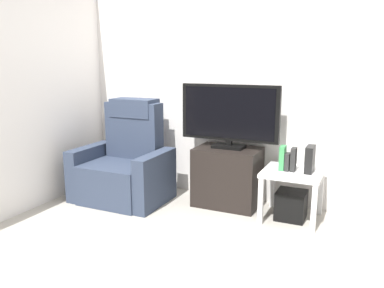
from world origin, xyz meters
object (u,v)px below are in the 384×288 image
object	(u,v)px
television	(229,115)
recliner_armchair	(125,165)
book_rightmost	(293,160)
tv_stand	(227,177)
game_console	(310,159)
book_leftmost	(283,158)
book_middle	(288,162)
subwoofer_box	(291,205)
side_table	(293,178)

from	to	relation	value
television	recliner_armchair	bearing A→B (deg)	-165.34
recliner_armchair	book_rightmost	xyz separation A→B (m)	(1.78, 0.15, 0.22)
tv_stand	recliner_armchair	distance (m)	1.13
tv_stand	game_console	distance (m)	0.88
book_rightmost	tv_stand	bearing A→B (deg)	170.36
book_leftmost	book_rightmost	bearing A→B (deg)	0.00
tv_stand	book_rightmost	xyz separation A→B (m)	(0.69, -0.12, 0.28)
book_leftmost	book_middle	size ratio (longest dim) A/B	1.39
subwoofer_box	book_leftmost	size ratio (longest dim) A/B	1.19
tv_stand	recliner_armchair	bearing A→B (deg)	-166.27
subwoofer_box	side_table	bearing A→B (deg)	90.00
side_table	tv_stand	bearing A→B (deg)	171.98
tv_stand	book_middle	size ratio (longest dim) A/B	3.96
book_rightmost	recliner_armchair	bearing A→B (deg)	-175.17
recliner_armchair	book_middle	distance (m)	1.74
recliner_armchair	book_rightmost	size ratio (longest dim) A/B	4.86
subwoofer_box	book_rightmost	xyz separation A→B (m)	(0.00, -0.02, 0.45)
book_rightmost	subwoofer_box	bearing A→B (deg)	94.91
side_table	book_rightmost	xyz separation A→B (m)	(0.00, -0.02, 0.19)
side_table	subwoofer_box	bearing A→B (deg)	-90.00
tv_stand	book_middle	world-z (taller)	book_middle
recliner_armchair	side_table	size ratio (longest dim) A/B	2.00
television	game_console	world-z (taller)	television
tv_stand	book_leftmost	world-z (taller)	book_leftmost
subwoofer_box	book_rightmost	world-z (taller)	book_rightmost
subwoofer_box	television	bearing A→B (deg)	170.43
recliner_armchair	subwoofer_box	distance (m)	1.80
side_table	game_console	bearing A→B (deg)	3.95
recliner_armchair	book_leftmost	distance (m)	1.70
tv_stand	side_table	xyz separation A→B (m)	(0.68, -0.10, 0.10)
recliner_armchair	television	bearing A→B (deg)	9.44
book_leftmost	game_console	xyz separation A→B (m)	(0.24, 0.03, 0.01)
television	book_leftmost	distance (m)	0.70
book_rightmost	game_console	bearing A→B (deg)	11.83
game_console	book_rightmost	bearing A→B (deg)	-168.17
television	book_middle	world-z (taller)	television
book_leftmost	television	bearing A→B (deg)	166.95
book_middle	recliner_armchair	bearing A→B (deg)	-175.02
recliner_armchair	book_rightmost	world-z (taller)	recliner_armchair
side_table	book_rightmost	world-z (taller)	book_rightmost
book_leftmost	game_console	distance (m)	0.25
side_table	book_leftmost	size ratio (longest dim) A/B	2.34
side_table	book_middle	distance (m)	0.17
book_leftmost	book_middle	bearing A→B (deg)	0.00
subwoofer_box	game_console	bearing A→B (deg)	3.95
tv_stand	recliner_armchair	xyz separation A→B (m)	(-1.09, -0.27, 0.07)
tv_stand	book_leftmost	xyz separation A→B (m)	(0.58, -0.12, 0.29)
subwoofer_box	book_leftmost	bearing A→B (deg)	-168.69
game_console	subwoofer_box	bearing A→B (deg)	-176.05
subwoofer_box	book_middle	size ratio (longest dim) A/B	1.65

